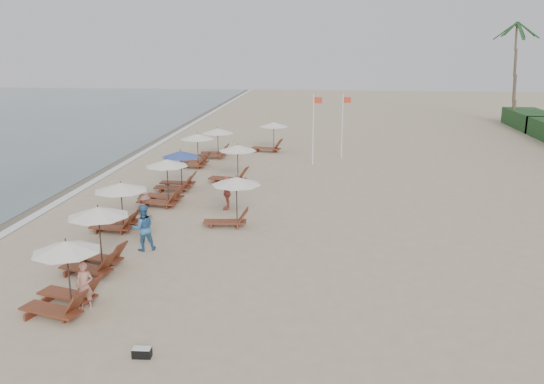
# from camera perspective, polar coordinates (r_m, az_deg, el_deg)

# --- Properties ---
(ground) EXTENTS (160.00, 160.00, 0.00)m
(ground) POSITION_cam_1_polar(r_m,az_deg,el_deg) (21.13, -1.90, -7.31)
(ground) COLOR tan
(ground) RESTS_ON ground
(wet_sand_band) EXTENTS (3.20, 140.00, 0.01)m
(wet_sand_band) POSITION_cam_1_polar(r_m,az_deg,el_deg) (34.02, -20.85, 0.34)
(wet_sand_band) COLOR #6B5E4C
(wet_sand_band) RESTS_ON ground
(foam_line) EXTENTS (0.50, 140.00, 0.02)m
(foam_line) POSITION_cam_1_polar(r_m,az_deg,el_deg) (33.46, -18.86, 0.30)
(foam_line) COLOR white
(foam_line) RESTS_ON ground
(lounger_station_0) EXTENTS (2.51, 2.31, 2.26)m
(lounger_station_0) POSITION_cam_1_polar(r_m,az_deg,el_deg) (18.42, -20.59, -8.17)
(lounger_station_0) COLOR brown
(lounger_station_0) RESTS_ON ground
(lounger_station_1) EXTENTS (2.56, 2.27, 2.38)m
(lounger_station_1) POSITION_cam_1_polar(r_m,az_deg,el_deg) (21.18, -17.60, -4.59)
(lounger_station_1) COLOR brown
(lounger_station_1) RESTS_ON ground
(lounger_station_2) EXTENTS (2.54, 2.33, 2.12)m
(lounger_station_2) POSITION_cam_1_polar(r_m,az_deg,el_deg) (25.50, -15.40, -1.20)
(lounger_station_2) COLOR brown
(lounger_station_2) RESTS_ON ground
(lounger_station_3) EXTENTS (2.64, 2.25, 2.35)m
(lounger_station_3) POSITION_cam_1_polar(r_m,az_deg,el_deg) (28.96, -11.04, 0.83)
(lounger_station_3) COLOR brown
(lounger_station_3) RESTS_ON ground
(lounger_station_4) EXTENTS (2.52, 2.12, 2.22)m
(lounger_station_4) POSITION_cam_1_polar(r_m,az_deg,el_deg) (31.76, -9.62, 2.08)
(lounger_station_4) COLOR brown
(lounger_station_4) RESTS_ON ground
(lounger_station_5) EXTENTS (2.59, 2.27, 2.21)m
(lounger_station_5) POSITION_cam_1_polar(r_m,az_deg,el_deg) (37.58, -7.87, 4.25)
(lounger_station_5) COLOR brown
(lounger_station_5) RESTS_ON ground
(lounger_station_6) EXTENTS (2.65, 2.32, 2.12)m
(lounger_station_6) POSITION_cam_1_polar(r_m,az_deg,el_deg) (40.47, -5.83, 5.00)
(lounger_station_6) COLOR brown
(lounger_station_6) RESTS_ON ground
(inland_station_0) EXTENTS (2.66, 2.24, 2.22)m
(inland_station_0) POSITION_cam_1_polar(r_m,az_deg,el_deg) (25.03, -4.11, -0.39)
(inland_station_0) COLOR brown
(inland_station_0) RESTS_ON ground
(inland_station_1) EXTENTS (2.89, 2.24, 2.22)m
(inland_station_1) POSITION_cam_1_polar(r_m,az_deg,el_deg) (32.95, -4.03, 3.12)
(inland_station_1) COLOR brown
(inland_station_1) RESTS_ON ground
(inland_station_2) EXTENTS (2.91, 2.24, 2.22)m
(inland_station_2) POSITION_cam_1_polar(r_m,az_deg,el_deg) (42.48, -0.22, 5.80)
(inland_station_2) COLOR brown
(inland_station_2) RESTS_ON ground
(beachgoer_near) EXTENTS (0.58, 0.40, 1.51)m
(beachgoer_near) POSITION_cam_1_polar(r_m,az_deg,el_deg) (18.43, -18.48, -9.01)
(beachgoer_near) COLOR #A96A5C
(beachgoer_near) RESTS_ON ground
(beachgoer_mid_a) EXTENTS (1.13, 1.04, 1.86)m
(beachgoer_mid_a) POSITION_cam_1_polar(r_m,az_deg,el_deg) (22.74, -12.94, -3.56)
(beachgoer_mid_a) COLOR #326497
(beachgoer_mid_a) RESTS_ON ground
(beachgoer_mid_b) EXTENTS (1.16, 1.06, 1.56)m
(beachgoer_mid_b) POSITION_cam_1_polar(r_m,az_deg,el_deg) (25.50, -12.81, -1.89)
(beachgoer_mid_b) COLOR #8C5747
(beachgoer_mid_b) RESTS_ON ground
(beachgoer_far_a) EXTENTS (0.49, 1.02, 1.70)m
(beachgoer_far_a) POSITION_cam_1_polar(r_m,az_deg,el_deg) (27.72, -4.60, -0.07)
(beachgoer_far_a) COLOR #C95E50
(beachgoer_far_a) RESTS_ON ground
(duffel_bag) EXTENTS (0.50, 0.27, 0.28)m
(duffel_bag) POSITION_cam_1_polar(r_m,az_deg,el_deg) (15.66, -13.06, -15.58)
(duffel_bag) COLOR black
(duffel_bag) RESTS_ON ground
(flag_pole_near) EXTENTS (0.60, 0.08, 4.73)m
(flag_pole_near) POSITION_cam_1_polar(r_m,az_deg,el_deg) (37.72, 4.25, 6.67)
(flag_pole_near) COLOR silver
(flag_pole_near) RESTS_ON ground
(flag_pole_far) EXTENTS (0.60, 0.08, 4.56)m
(flag_pole_far) POSITION_cam_1_polar(r_m,az_deg,el_deg) (39.94, 7.19, 6.93)
(flag_pole_far) COLOR silver
(flag_pole_far) RESTS_ON ground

